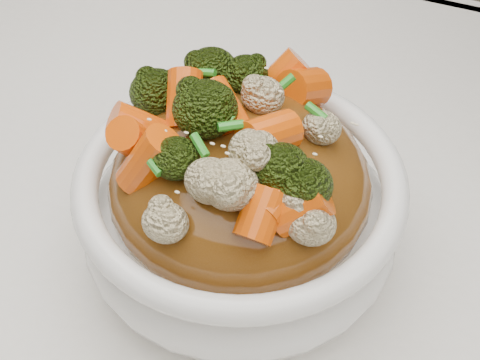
% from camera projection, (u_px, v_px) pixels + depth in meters
% --- Properties ---
extents(tablecloth, '(1.20, 0.80, 0.04)m').
position_uv_depth(tablecloth, '(218.00, 285.00, 0.47)').
color(tablecloth, white).
rests_on(tablecloth, dining_table).
extents(bowl, '(0.25, 0.25, 0.08)m').
position_uv_depth(bowl, '(240.00, 213.00, 0.43)').
color(bowl, white).
rests_on(bowl, tablecloth).
extents(sauce_base, '(0.20, 0.20, 0.09)m').
position_uv_depth(sauce_base, '(240.00, 183.00, 0.41)').
color(sauce_base, '#623810').
rests_on(sauce_base, bowl).
extents(carrots, '(0.20, 0.20, 0.05)m').
position_uv_depth(carrots, '(240.00, 110.00, 0.37)').
color(carrots, '#E85307').
rests_on(carrots, sauce_base).
extents(broccoli, '(0.20, 0.20, 0.04)m').
position_uv_depth(broccoli, '(240.00, 112.00, 0.37)').
color(broccoli, black).
rests_on(broccoli, sauce_base).
extents(cauliflower, '(0.20, 0.20, 0.03)m').
position_uv_depth(cauliflower, '(240.00, 114.00, 0.37)').
color(cauliflower, beige).
rests_on(cauliflower, sauce_base).
extents(scallions, '(0.15, 0.15, 0.02)m').
position_uv_depth(scallions, '(240.00, 109.00, 0.37)').
color(scallions, '#28881F').
rests_on(scallions, sauce_base).
extents(sesame_seeds, '(0.18, 0.18, 0.01)m').
position_uv_depth(sesame_seeds, '(240.00, 109.00, 0.37)').
color(sesame_seeds, beige).
rests_on(sesame_seeds, sauce_base).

